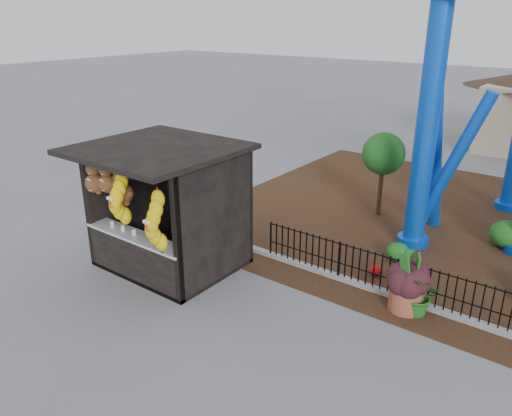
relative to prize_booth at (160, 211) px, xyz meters
The scene contains 6 objects.
ground 3.49m from the prize_booth, 16.61° to the right, with size 120.00×120.00×0.00m, color slate.
curb 7.46m from the prize_booth, 16.73° to the left, with size 18.00×0.18×0.12m, color gray.
prize_booth is the anchor object (origin of this frame).
terracotta_planter 5.99m from the prize_booth, 17.92° to the left, with size 0.73×0.73×0.63m, color #964F36.
planter_foliage 5.90m from the prize_booth, 17.92° to the left, with size 0.70×0.70×0.64m, color #321419.
potted_plant 6.22m from the prize_booth, 17.12° to the left, with size 0.85×0.74×0.95m, color #295017.
Camera 1 is at (5.59, -6.62, 5.97)m, focal length 35.00 mm.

